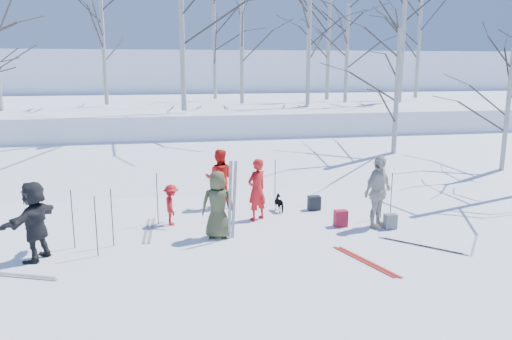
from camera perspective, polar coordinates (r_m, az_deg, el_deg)
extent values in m
plane|color=white|center=(12.12, 1.37, -7.47)|extent=(120.00, 120.00, 0.00)
cube|color=white|center=(18.74, -3.22, -0.02)|extent=(70.00, 9.49, 4.12)
cube|color=white|center=(28.43, -6.02, 5.77)|extent=(70.00, 18.00, 2.20)
cube|color=white|center=(49.27, -8.27, 9.47)|extent=(90.00, 30.00, 6.00)
imported|color=#404428|center=(11.78, -4.38, -3.97)|extent=(0.87, 0.66, 1.61)
imported|color=red|center=(13.10, 0.09, -2.24)|extent=(0.71, 0.65, 1.64)
imported|color=red|center=(14.31, -4.22, -0.96)|extent=(0.94, 0.80, 1.69)
imported|color=red|center=(12.93, -9.65, -3.95)|extent=(0.42, 0.70, 1.05)
imported|color=beige|center=(12.80, 13.76, -2.45)|extent=(1.15, 0.98, 1.84)
imported|color=black|center=(11.39, -23.96, -5.34)|extent=(1.11, 1.64, 1.70)
imported|color=black|center=(14.00, 2.80, -3.80)|extent=(0.37, 0.60, 0.47)
cube|color=silver|center=(11.57, -2.99, -3.51)|extent=(0.12, 0.17, 1.90)
cube|color=silver|center=(11.61, -2.51, -3.45)|extent=(0.14, 0.23, 1.89)
cylinder|color=black|center=(11.18, -17.81, -6.14)|extent=(0.02, 0.02, 1.34)
cylinder|color=black|center=(13.63, 14.17, -2.70)|extent=(0.02, 0.02, 1.34)
cylinder|color=black|center=(11.83, -20.22, -5.32)|extent=(0.02, 0.02, 1.34)
cylinder|color=black|center=(11.67, -16.12, -5.26)|extent=(0.02, 0.02, 1.34)
cylinder|color=black|center=(13.04, -11.21, -3.22)|extent=(0.02, 0.02, 1.34)
cylinder|color=black|center=(14.58, 2.19, -1.38)|extent=(0.02, 0.02, 1.34)
cylinder|color=black|center=(13.28, 15.18, -3.14)|extent=(0.02, 0.02, 1.34)
cube|color=maroon|center=(12.89, 9.66, -5.47)|extent=(0.32, 0.22, 0.42)
cube|color=slate|center=(12.97, 15.10, -5.69)|extent=(0.30, 0.20, 0.38)
cube|color=black|center=(14.22, 6.66, -3.76)|extent=(0.34, 0.24, 0.40)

